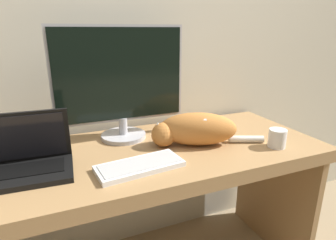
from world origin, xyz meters
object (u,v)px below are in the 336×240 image
laptop (24,162)px  cat (194,129)px  monitor (121,82)px  external_keyboard (140,166)px  coffee_mug (277,138)px

laptop → cat: 0.69m
monitor → laptop: bearing=-153.0°
external_keyboard → monitor: bearing=80.1°
laptop → cat: laptop is taller
cat → external_keyboard: bearing=-133.9°
external_keyboard → coffee_mug: 0.62m
monitor → coffee_mug: (0.60, -0.37, -0.23)m
coffee_mug → monitor: bearing=148.2°
monitor → laptop: monitor is taller
monitor → laptop: size_ratio=1.77×
laptop → coffee_mug: size_ratio=4.12×
cat → coffee_mug: (0.33, -0.16, -0.03)m
external_keyboard → coffee_mug: bearing=-9.7°
cat → coffee_mug: 0.37m
laptop → coffee_mug: bearing=-5.9°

